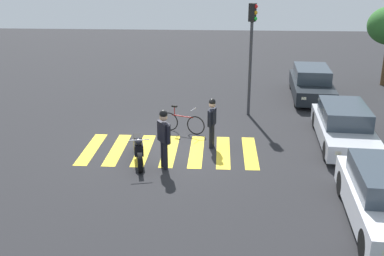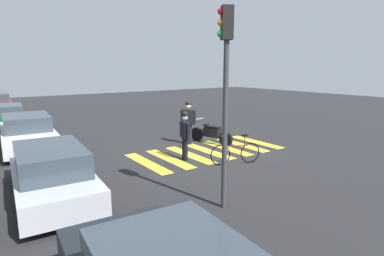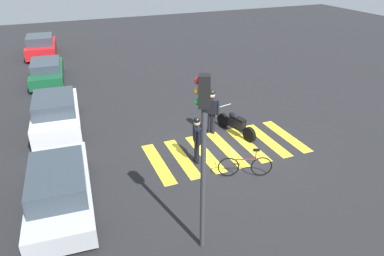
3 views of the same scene
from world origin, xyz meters
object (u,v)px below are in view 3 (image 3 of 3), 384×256
at_px(leaning_bicycle, 245,166).
at_px(traffic_light_pole, 203,142).
at_px(officer_by_motorcycle, 212,108).
at_px(car_silver_sedan, 59,188).
at_px(car_red_convertible, 41,46).
at_px(car_green_compact, 47,71).
at_px(officer_on_foot, 197,137).
at_px(police_motorcycle, 236,124).
at_px(car_white_van, 56,112).

xyz_separation_m(leaning_bicycle, traffic_light_pole, (-2.32, 2.59, 2.63)).
height_order(officer_by_motorcycle, car_silver_sedan, officer_by_motorcycle).
distance_m(leaning_bicycle, car_silver_sedan, 5.77).
bearing_deg(car_red_convertible, leaning_bicycle, -162.95).
xyz_separation_m(car_silver_sedan, car_green_compact, (11.83, -0.19, -0.03)).
bearing_deg(car_silver_sedan, officer_by_motorcycle, -67.15).
relative_size(officer_on_foot, car_green_compact, 0.40).
height_order(car_silver_sedan, traffic_light_pole, traffic_light_pole).
distance_m(leaning_bicycle, officer_on_foot, 1.91).
height_order(police_motorcycle, car_green_compact, car_green_compact).
bearing_deg(car_red_convertible, police_motorcycle, -156.42).
xyz_separation_m(car_green_compact, car_red_convertible, (5.83, 0.10, 0.08)).
bearing_deg(leaning_bicycle, officer_on_foot, 38.48).
bearing_deg(officer_by_motorcycle, car_silver_sedan, 112.85).
bearing_deg(officer_on_foot, car_silver_sedan, 98.79).
bearing_deg(car_red_convertible, officer_on_foot, -165.12).
xyz_separation_m(police_motorcycle, officer_by_motorcycle, (0.46, 0.88, 0.66)).
distance_m(car_silver_sedan, car_red_convertible, 17.66).
xyz_separation_m(leaning_bicycle, car_silver_sedan, (0.71, 5.72, 0.25)).
distance_m(officer_on_foot, car_green_compact, 11.97).
bearing_deg(car_silver_sedan, leaning_bicycle, -97.05).
height_order(officer_on_foot, car_red_convertible, officer_on_foot).
distance_m(officer_by_motorcycle, car_red_convertible, 16.25).
relative_size(leaning_bicycle, car_green_compact, 0.38).
relative_size(police_motorcycle, officer_by_motorcycle, 1.15).
distance_m(officer_by_motorcycle, car_white_van, 6.46).
height_order(officer_on_foot, car_white_van, officer_on_foot).
relative_size(car_white_van, car_red_convertible, 1.08).
bearing_deg(car_red_convertible, car_green_compact, -179.03).
bearing_deg(police_motorcycle, car_green_compact, 34.49).
bearing_deg(traffic_light_pole, car_silver_sedan, 45.90).
bearing_deg(car_white_van, officer_by_motorcycle, -117.08).
bearing_deg(leaning_bicycle, police_motorcycle, -22.83).
xyz_separation_m(police_motorcycle, car_white_van, (3.39, 6.62, 0.24)).
height_order(police_motorcycle, car_white_van, car_white_van).
relative_size(police_motorcycle, leaning_bicycle, 1.28).
bearing_deg(car_silver_sedan, car_red_convertible, -0.29).
bearing_deg(car_green_compact, leaning_bicycle, -156.19).
relative_size(officer_by_motorcycle, car_white_van, 0.43).
bearing_deg(car_green_compact, officer_by_motorcycle, -147.93).
height_order(officer_by_motorcycle, car_green_compact, officer_by_motorcycle).
distance_m(car_green_compact, traffic_light_pole, 15.34).
distance_m(car_green_compact, car_red_convertible, 5.83).
distance_m(leaning_bicycle, car_white_van, 8.24).
bearing_deg(car_green_compact, car_red_convertible, 0.97).
height_order(officer_by_motorcycle, car_red_convertible, officer_by_motorcycle).
distance_m(car_silver_sedan, traffic_light_pole, 4.97).
relative_size(car_silver_sedan, car_white_van, 1.07).
xyz_separation_m(officer_by_motorcycle, car_red_convertible, (15.13, 5.92, -0.42)).
relative_size(officer_on_foot, car_red_convertible, 0.42).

